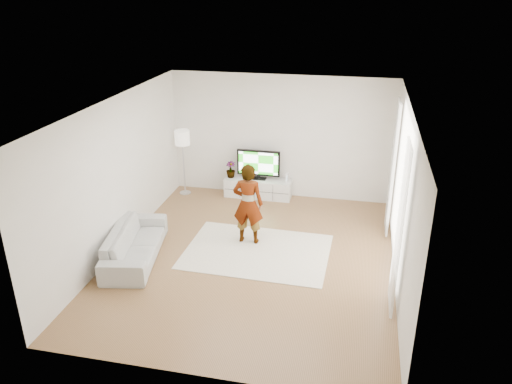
% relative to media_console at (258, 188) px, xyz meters
% --- Properties ---
extents(floor, '(6.00, 6.00, 0.00)m').
position_rel_media_console_xyz_m(floor, '(0.47, -2.76, -0.22)').
color(floor, '#966643').
rests_on(floor, ground).
extents(ceiling, '(6.00, 6.00, 0.00)m').
position_rel_media_console_xyz_m(ceiling, '(0.47, -2.76, 2.58)').
color(ceiling, white).
rests_on(ceiling, wall_back).
extents(wall_left, '(0.02, 6.00, 2.80)m').
position_rel_media_console_xyz_m(wall_left, '(-2.03, -2.76, 1.18)').
color(wall_left, white).
rests_on(wall_left, floor).
extents(wall_right, '(0.02, 6.00, 2.80)m').
position_rel_media_console_xyz_m(wall_right, '(2.97, -2.76, 1.18)').
color(wall_right, white).
rests_on(wall_right, floor).
extents(wall_back, '(5.00, 0.02, 2.80)m').
position_rel_media_console_xyz_m(wall_back, '(0.47, 0.24, 1.18)').
color(wall_back, white).
rests_on(wall_back, floor).
extents(wall_front, '(5.00, 0.02, 2.80)m').
position_rel_media_console_xyz_m(wall_front, '(0.47, -5.76, 1.18)').
color(wall_front, white).
rests_on(wall_front, floor).
extents(window, '(0.01, 2.60, 2.50)m').
position_rel_media_console_xyz_m(window, '(2.95, -2.46, 1.23)').
color(window, white).
rests_on(window, wall_right).
extents(curtain_near, '(0.04, 0.70, 2.60)m').
position_rel_media_console_xyz_m(curtain_near, '(2.87, -3.76, 1.13)').
color(curtain_near, white).
rests_on(curtain_near, floor).
extents(curtain_far, '(0.04, 0.70, 2.60)m').
position_rel_media_console_xyz_m(curtain_far, '(2.87, -1.16, 1.13)').
color(curtain_far, white).
rests_on(curtain_far, floor).
extents(media_console, '(1.54, 0.44, 0.43)m').
position_rel_media_console_xyz_m(media_console, '(0.00, 0.00, 0.00)').
color(media_console, silver).
rests_on(media_console, floor).
extents(television, '(0.99, 0.19, 0.69)m').
position_rel_media_console_xyz_m(television, '(-0.00, 0.03, 0.59)').
color(television, black).
rests_on(television, media_console).
extents(game_console, '(0.05, 0.14, 0.19)m').
position_rel_media_console_xyz_m(game_console, '(0.67, -0.00, 0.31)').
color(game_console, white).
rests_on(game_console, media_console).
extents(potted_plant, '(0.24, 0.24, 0.38)m').
position_rel_media_console_xyz_m(potted_plant, '(-0.65, 0.00, 0.41)').
color(potted_plant, '#3F7238').
rests_on(potted_plant, media_console).
extents(rug, '(2.68, 1.96, 0.01)m').
position_rel_media_console_xyz_m(rug, '(0.51, -2.52, -0.21)').
color(rug, '#F1E8CE').
rests_on(rug, floor).
extents(player, '(0.58, 0.39, 1.57)m').
position_rel_media_console_xyz_m(player, '(0.26, -2.17, 0.58)').
color(player, '#334772').
rests_on(player, rug).
extents(sofa, '(1.15, 2.13, 0.59)m').
position_rel_media_console_xyz_m(sofa, '(-1.60, -3.19, 0.08)').
color(sofa, beige).
rests_on(sofa, floor).
extents(floor_lamp, '(0.34, 0.34, 1.53)m').
position_rel_media_console_xyz_m(floor_lamp, '(-1.73, -0.16, 1.08)').
color(floor_lamp, silver).
rests_on(floor_lamp, floor).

